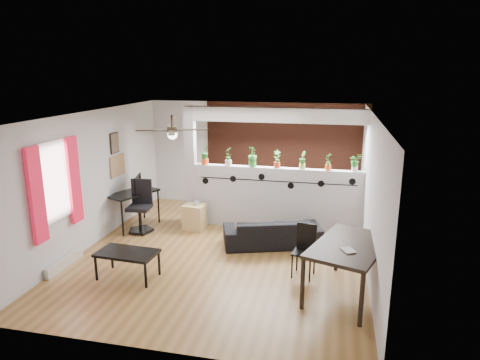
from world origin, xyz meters
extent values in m
cube|color=brown|center=(0.00, 0.00, -0.05)|extent=(6.30, 7.10, 0.10)
cube|color=#B7B7BA|center=(0.00, 3.02, 1.30)|extent=(6.30, 0.04, 2.90)
cube|color=#B7B7BA|center=(0.00, -3.02, 1.30)|extent=(6.30, 0.04, 2.90)
cube|color=#B7B7BA|center=(-2.62, 0.00, 1.30)|extent=(0.04, 7.10, 2.90)
cube|color=#B7B7BA|center=(2.62, 0.00, 1.30)|extent=(0.04, 7.10, 2.90)
cube|color=white|center=(0.00, 0.00, 2.65)|extent=(6.30, 7.10, 0.10)
cube|color=#BCBCC1|center=(0.80, 1.50, 0.68)|extent=(3.60, 0.18, 1.35)
cube|color=white|center=(0.80, 1.50, 2.45)|extent=(3.60, 0.18, 0.30)
cube|color=#BCBCC1|center=(-1.11, 1.50, 1.30)|extent=(0.22, 0.20, 2.60)
cube|color=#AE4E32|center=(0.80, 2.97, 1.30)|extent=(3.90, 0.05, 2.60)
cube|color=black|center=(0.80, 1.40, 1.08)|extent=(3.31, 0.01, 0.02)
cylinder|color=black|center=(-0.75, 1.40, 1.00)|extent=(0.14, 0.01, 0.14)
cylinder|color=black|center=(-0.13, 1.40, 1.08)|extent=(0.14, 0.01, 0.14)
cylinder|color=black|center=(0.49, 1.40, 1.16)|extent=(0.14, 0.01, 0.14)
cylinder|color=black|center=(1.11, 1.40, 1.00)|extent=(0.14, 0.01, 0.14)
cylinder|color=black|center=(1.73, 1.40, 1.08)|extent=(0.14, 0.01, 0.14)
cylinder|color=black|center=(2.35, 1.40, 1.16)|extent=(0.14, 0.01, 0.14)
cube|color=white|center=(-2.58, -1.20, 1.55)|extent=(0.02, 0.95, 1.25)
cube|color=white|center=(-2.57, -1.20, 1.55)|extent=(0.04, 1.05, 1.35)
cube|color=red|center=(-2.53, -1.70, 1.45)|extent=(0.06, 0.30, 1.55)
cube|color=red|center=(-2.53, -0.70, 1.45)|extent=(0.06, 0.30, 1.55)
cube|color=beige|center=(-2.54, -1.20, 0.09)|extent=(0.08, 1.00, 0.18)
cube|color=#946E47|center=(-2.58, 0.95, 1.35)|extent=(0.03, 0.60, 0.45)
cube|color=#8C7259|center=(-2.58, 0.90, 1.85)|extent=(0.03, 0.30, 0.40)
cube|color=black|center=(-2.58, 0.90, 1.85)|extent=(0.02, 0.34, 0.44)
cylinder|color=black|center=(-0.80, -0.30, 2.50)|extent=(0.04, 0.04, 0.20)
cylinder|color=black|center=(-0.80, -0.30, 2.35)|extent=(0.18, 0.18, 0.10)
sphere|color=white|center=(-0.80, -0.30, 2.26)|extent=(0.17, 0.17, 0.17)
cube|color=black|center=(-0.48, -0.18, 2.34)|extent=(0.55, 0.29, 0.01)
cube|color=black|center=(-0.92, 0.02, 2.34)|extent=(0.29, 0.55, 0.01)
cube|color=black|center=(-1.12, -0.42, 2.34)|extent=(0.55, 0.29, 0.01)
cube|color=black|center=(-0.68, -0.62, 2.34)|extent=(0.29, 0.55, 0.01)
cylinder|color=#EA461B|center=(-0.78, 1.50, 1.41)|extent=(0.16, 0.16, 0.12)
imported|color=#1C631D|center=(-0.78, 1.50, 1.62)|extent=(0.23, 0.26, 0.34)
cylinder|color=silver|center=(-0.25, 1.50, 1.41)|extent=(0.14, 0.14, 0.12)
imported|color=#1C631D|center=(-0.25, 1.50, 1.60)|extent=(0.22, 0.25, 0.31)
cylinder|color=#338D33|center=(0.27, 1.50, 1.41)|extent=(0.16, 0.16, 0.12)
imported|color=#1C631D|center=(0.27, 1.50, 1.62)|extent=(0.29, 0.28, 0.34)
cylinder|color=#CD4020|center=(0.80, 1.50, 1.41)|extent=(0.13, 0.13, 0.12)
imported|color=#1C631D|center=(0.80, 1.50, 1.59)|extent=(0.20, 0.17, 0.28)
cylinder|color=#D2DA4C|center=(1.33, 1.50, 1.41)|extent=(0.13, 0.13, 0.12)
imported|color=#1C631D|center=(1.33, 1.50, 1.59)|extent=(0.15, 0.19, 0.27)
cylinder|color=#E2511A|center=(1.85, 1.50, 1.41)|extent=(0.12, 0.12, 0.12)
imported|color=#1C631D|center=(1.85, 1.50, 1.58)|extent=(0.22, 0.22, 0.26)
cylinder|color=silver|center=(2.38, 1.50, 1.41)|extent=(0.13, 0.13, 0.12)
imported|color=#1C631D|center=(2.38, 1.50, 1.58)|extent=(0.23, 0.22, 0.27)
imported|color=black|center=(0.86, 0.57, 0.26)|extent=(1.92, 1.22, 0.52)
cube|color=tan|center=(-0.91, 1.08, 0.27)|extent=(0.48, 0.43, 0.54)
imported|color=gray|center=(-0.86, 1.08, 0.59)|extent=(0.12, 0.12, 0.09)
cube|color=black|center=(-2.25, 0.92, 0.77)|extent=(0.96, 1.23, 0.04)
cylinder|color=black|center=(-2.68, 0.55, 0.37)|extent=(0.04, 0.04, 0.75)
cylinder|color=black|center=(-2.23, 0.36, 0.37)|extent=(0.04, 0.04, 0.75)
cylinder|color=black|center=(-2.27, 1.48, 0.37)|extent=(0.04, 0.04, 0.75)
cylinder|color=black|center=(-1.82, 1.28, 0.37)|extent=(0.04, 0.04, 0.75)
imported|color=black|center=(-2.25, 1.07, 0.88)|extent=(0.33, 0.13, 0.18)
cylinder|color=black|center=(-1.97, 0.64, 0.04)|extent=(0.57, 0.57, 0.04)
cylinder|color=black|center=(-1.97, 0.64, 0.28)|extent=(0.07, 0.07, 0.48)
cube|color=black|center=(-1.97, 0.64, 0.54)|extent=(0.50, 0.50, 0.08)
cube|color=black|center=(-2.00, 0.85, 0.85)|extent=(0.44, 0.11, 0.52)
cube|color=black|center=(2.25, -1.10, 0.81)|extent=(1.38, 1.74, 0.05)
cylinder|color=black|center=(1.61, -1.64, 0.39)|extent=(0.07, 0.07, 0.78)
cylinder|color=black|center=(2.41, -1.92, 0.39)|extent=(0.07, 0.07, 0.78)
cylinder|color=black|center=(2.09, -0.28, 0.39)|extent=(0.07, 0.07, 0.78)
cylinder|color=black|center=(2.89, -0.56, 0.39)|extent=(0.07, 0.07, 0.78)
imported|color=gray|center=(2.15, -1.40, 0.84)|extent=(0.24, 0.27, 0.02)
cube|color=black|center=(1.55, -0.63, 0.42)|extent=(0.41, 0.41, 0.03)
cube|color=black|center=(1.58, -0.47, 0.66)|extent=(0.34, 0.09, 0.45)
cube|color=black|center=(1.38, -0.75, 0.21)|extent=(0.03, 0.03, 0.42)
cube|color=black|center=(1.67, -0.80, 0.21)|extent=(0.03, 0.03, 0.42)
cube|color=black|center=(1.43, -0.45, 0.43)|extent=(0.03, 0.03, 0.86)
cube|color=black|center=(1.73, -0.51, 0.43)|extent=(0.03, 0.03, 0.86)
cube|color=black|center=(-1.27, -1.31, 0.44)|extent=(1.01, 0.61, 0.04)
cylinder|color=black|center=(-1.74, -1.51, 0.21)|extent=(0.04, 0.04, 0.41)
cylinder|color=black|center=(-0.84, -1.57, 0.21)|extent=(0.04, 0.04, 0.41)
cylinder|color=black|center=(-1.71, -1.05, 0.21)|extent=(0.04, 0.04, 0.41)
cylinder|color=black|center=(-0.81, -1.11, 0.21)|extent=(0.04, 0.04, 0.41)
camera|label=1|loc=(1.94, -7.23, 3.35)|focal=32.00mm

